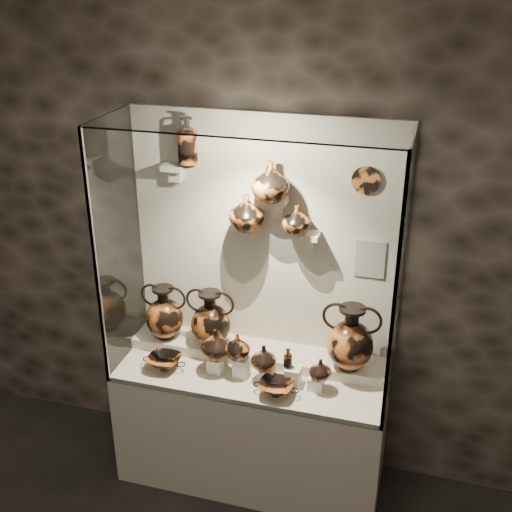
{
  "coord_description": "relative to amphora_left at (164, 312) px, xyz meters",
  "views": [
    {
      "loc": [
        0.95,
        -1.04,
        3.17
      ],
      "look_at": [
        0.01,
        2.23,
        1.61
      ],
      "focal_mm": 45.0,
      "sensor_mm": 36.0,
      "label": 1
    }
  ],
  "objects": [
    {
      "name": "lekythos_tall",
      "position": [
        0.18,
        0.08,
        1.14
      ],
      "size": [
        0.14,
        0.14,
        0.33
      ],
      "primitive_type": null,
      "rotation": [
        0.0,
        0.0,
        -0.06
      ],
      "color": "#BC5A24",
      "rests_on": "bracket_ul"
    },
    {
      "name": "info_placard",
      "position": [
        1.29,
        0.15,
        0.48
      ],
      "size": [
        0.18,
        0.01,
        0.24
      ],
      "primitive_type": "cube",
      "color": "beige",
      "rests_on": "back_panel"
    },
    {
      "name": "amphora_left",
      "position": [
        0.0,
        0.0,
        0.0
      ],
      "size": [
        0.36,
        0.36,
        0.37
      ],
      "primitive_type": null,
      "rotation": [
        0.0,
        0.0,
        -0.24
      ],
      "color": "#BC5A24",
      "rests_on": "rear_tier"
    },
    {
      "name": "jug_b",
      "position": [
        0.56,
        -0.19,
        -0.04
      ],
      "size": [
        0.21,
        0.21,
        0.16
      ],
      "primitive_type": "imported",
      "rotation": [
        0.0,
        0.0,
        -0.42
      ],
      "color": "#A6501D",
      "rests_on": "pedestal_b"
    },
    {
      "name": "ovoid_vase_a",
      "position": [
        0.55,
        0.04,
        0.74
      ],
      "size": [
        0.24,
        0.24,
        0.22
      ],
      "primitive_type": "imported",
      "rotation": [
        0.0,
        0.0,
        -0.16
      ],
      "color": "#A6501D",
      "rests_on": "bracket_ca"
    },
    {
      "name": "pedestal_b",
      "position": [
        0.59,
        -0.19,
        -0.19
      ],
      "size": [
        0.09,
        0.09,
        0.13
      ],
      "primitive_type": "cube",
      "color": "silver",
      "rests_on": "front_tier"
    },
    {
      "name": "ovoid_vase_b",
      "position": [
        0.7,
        0.04,
        0.95
      ],
      "size": [
        0.28,
        0.28,
        0.24
      ],
      "primitive_type": "imported",
      "rotation": [
        0.0,
        0.0,
        0.31
      ],
      "color": "#A6501D",
      "rests_on": "bracket_cb"
    },
    {
      "name": "bracket_cb",
      "position": [
        0.74,
        0.1,
        0.81
      ],
      "size": [
        0.1,
        0.12,
        0.04
      ],
      "primitive_type": "cube",
      "color": "beige",
      "rests_on": "back_panel"
    },
    {
      "name": "pedestal_e",
      "position": [
        1.06,
        -0.19,
        -0.22
      ],
      "size": [
        0.09,
        0.09,
        0.08
      ],
      "primitive_type": "cube",
      "color": "silver",
      "rests_on": "front_tier"
    },
    {
      "name": "bracket_cc",
      "position": [
        0.92,
        0.1,
        0.61
      ],
      "size": [
        0.14,
        0.12,
        0.04
      ],
      "primitive_type": "cube",
      "color": "beige",
      "rests_on": "back_panel"
    },
    {
      "name": "jug_a",
      "position": [
        0.43,
        -0.19,
        -0.05
      ],
      "size": [
        0.2,
        0.2,
        0.2
      ],
      "primitive_type": "imported",
      "rotation": [
        0.0,
        0.0,
        0.03
      ],
      "color": "#BC5A24",
      "rests_on": "pedestal_a"
    },
    {
      "name": "glass_left",
      "position": [
        -0.21,
        -0.14,
        0.51
      ],
      "size": [
        0.01,
        0.6,
        1.6
      ],
      "primitive_type": "cube",
      "color": "white",
      "rests_on": "plinth"
    },
    {
      "name": "glass_front",
      "position": [
        0.64,
        -0.44,
        0.51
      ],
      "size": [
        1.7,
        0.01,
        1.6
      ],
      "primitive_type": "cube",
      "color": "white",
      "rests_on": "plinth"
    },
    {
      "name": "pedestal_d",
      "position": [
        0.92,
        -0.19,
        -0.2
      ],
      "size": [
        0.09,
        0.09,
        0.12
      ],
      "primitive_type": "cube",
      "color": "silver",
      "rests_on": "front_tier"
    },
    {
      "name": "kylix_left",
      "position": [
        0.09,
        -0.25,
        -0.2
      ],
      "size": [
        0.34,
        0.32,
        0.11
      ],
      "primitive_type": null,
      "rotation": [
        0.0,
        0.0,
        0.42
      ],
      "color": "#A6501D",
      "rests_on": "front_tier"
    },
    {
      "name": "bracket_ul",
      "position": [
        0.09,
        0.1,
        0.96
      ],
      "size": [
        0.14,
        0.12,
        0.04
      ],
      "primitive_type": "cube",
      "color": "beige",
      "rests_on": "back_panel"
    },
    {
      "name": "back_panel",
      "position": [
        0.64,
        0.17,
        0.51
      ],
      "size": [
        1.7,
        0.03,
        1.6
      ],
      "primitive_type": "cube",
      "color": "beige",
      "rests_on": "plinth"
    },
    {
      "name": "frame_post_right",
      "position": [
        1.48,
        -0.43,
        0.51
      ],
      "size": [
        0.02,
        0.02,
        1.6
      ],
      "primitive_type": "cube",
      "color": "gray",
      "rests_on": "plinth"
    },
    {
      "name": "rear_tier",
      "position": [
        0.64,
        0.03,
        -0.24
      ],
      "size": [
        1.7,
        0.25,
        0.1
      ],
      "primitive_type": "cube",
      "color": "beige",
      "rests_on": "plinth"
    },
    {
      "name": "jug_c",
      "position": [
        0.73,
        -0.21,
        -0.09
      ],
      "size": [
        0.16,
        0.16,
        0.16
      ],
      "primitive_type": "imported",
      "rotation": [
        0.0,
        0.0,
        0.02
      ],
      "color": "#BC5A24",
      "rests_on": "pedestal_c"
    },
    {
      "name": "lekythos_small",
      "position": [
        0.88,
        -0.19,
        -0.06
      ],
      "size": [
        0.08,
        0.08,
        0.14
      ],
      "primitive_type": null,
      "rotation": [
        0.0,
        0.0,
        0.23
      ],
      "color": "#A6501D",
      "rests_on": "pedestal_d"
    },
    {
      "name": "frame_post_left",
      "position": [
        -0.2,
        -0.43,
        0.51
      ],
      "size": [
        0.02,
        0.02,
        1.6
      ],
      "primitive_type": "cube",
      "color": "gray",
      "rests_on": "plinth"
    },
    {
      "name": "glass_top",
      "position": [
        0.64,
        -0.14,
        1.31
      ],
      "size": [
        1.7,
        0.6,
        0.01
      ],
      "primitive_type": "cube",
      "color": "white",
      "rests_on": "back_panel"
    },
    {
      "name": "amphora_mid",
      "position": [
        0.32,
        -0.01,
        0.01
      ],
      "size": [
        0.36,
        0.36,
        0.39
      ],
      "primitive_type": null,
      "rotation": [
        0.0,
        0.0,
        0.18
      ],
      "color": "#A6501D",
      "rests_on": "rear_tier"
    },
    {
      "name": "ovoid_vase_c",
      "position": [
        0.85,
        0.06,
        0.72
      ],
      "size": [
        0.21,
        0.21,
        0.18
      ],
      "primitive_type": "imported",
      "rotation": [
        0.0,
        0.0,
        -0.23
      ],
      "color": "#A6501D",
      "rests_on": "bracket_cc"
    },
    {
      "name": "pedestal_c",
      "position": [
        0.76,
        -0.19,
        -0.21
      ],
      "size": [
        0.09,
        0.09,
        0.09
      ],
      "primitive_type": "cube",
      "color": "silver",
      "rests_on": "front_tier"
    },
    {
      "name": "bracket_ca",
      "position": [
        0.54,
        0.1,
        0.61
      ],
      "size": [
        0.14,
        0.12,
        0.04
      ],
      "primitive_type": "cube",
      "color": "beige",
      "rests_on": "back_panel"
    },
    {
      "name": "front_tier",
      "position": [
        0.64,
        -0.14,
        -0.27
      ],
      "size": [
        1.68,
        0.58,
        0.03
      ],
      "primitive_type": "cube",
      "color": "beige",
      "rests_on": "plinth"
    },
    {
      "name": "kylix_right",
      "position": [
        0.84,
        -0.32,
        -0.2
      ],
      "size": [
        0.29,
        0.26,
        0.11
      ],
      "primitive_type": null,
      "rotation": [
        0.0,
        0.0,
        0.14
      ],
      "color": "#BC5A24",
      "rests_on": "front_tier"
    },
    {
      "name": "jug_e",
      "position": [
        1.08,
        -0.21,
        -0.11
      ],
      "size": [
        0.17,
        0.17,
        0.14
      ],
      "primitive_type": "imported",
      "rotation": [
        0.0,
        0.0,
        -0.34
      ],
      "color": "#BC5A24",
      "rests_on": "pedestal_e"
    },
    {
      "name": "pedestal_a",
      "position": [
        0.42,
        -0.19,
        -0.21
      ],
      "size": [
        0.09,
        0.09,
        0.1
      ],
      "primitive_type": "cube",
      "color": "silver",
      "rests_on": "front_tier"
    },
    {
      "name": "amphora_right",
      "position": [
        1.23,
        -0.02,
        0.03
      ],
      "size": [
        0.41,
        0.41,
        0.43
      ],
      "primitive_type": null,
      "rotation": [
        0.0,
        0.0,
        -0.23
      ],
      "color": "#BC5A24",
      "rests_on": "rear_tier"
    },
    {
      "name": "wall_plate",
      "position": [
        1.23,
        0.15,
        0.97
      ],
      "size": [
        0.17,
        0.02,
        0.17
      ],
      "primitive_type": "cylinder",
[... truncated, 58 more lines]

